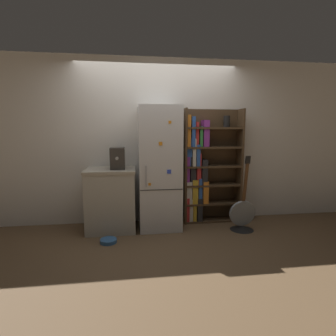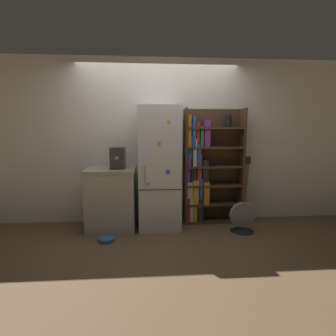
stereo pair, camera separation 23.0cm
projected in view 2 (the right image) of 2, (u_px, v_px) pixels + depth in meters
The scene contains 8 objects.
ground_plane at pixel (160, 230), 3.93m from camera, with size 16.00×16.00×0.00m, color brown.
wall_back at pixel (158, 142), 4.22m from camera, with size 8.00×0.05×2.60m.
refrigerator at pixel (159, 168), 3.95m from camera, with size 0.62×0.63×1.83m.
bookshelf at pixel (205, 170), 4.20m from camera, with size 0.94×0.29×1.82m.
kitchen_counter at pixel (112, 198), 3.96m from camera, with size 0.72×0.63×0.92m.
espresso_machine at pixel (118, 158), 3.87m from camera, with size 0.21×0.34×0.31m.
guitar at pixel (243, 220), 3.84m from camera, with size 0.39×0.35×1.12m.
pet_bowl at pixel (107, 239), 3.51m from camera, with size 0.22×0.22×0.05m.
Camera 2 is at (-0.16, -3.76, 1.46)m, focal length 28.00 mm.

